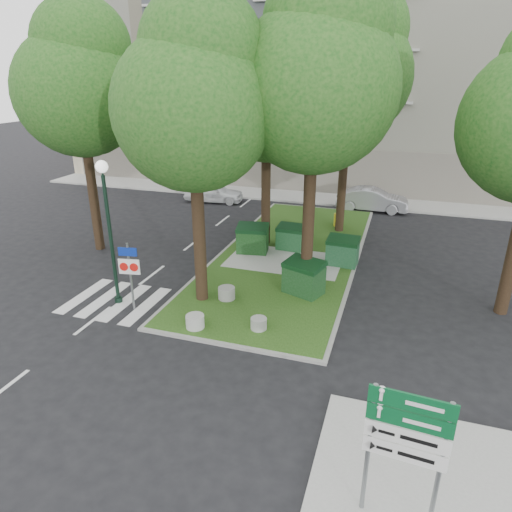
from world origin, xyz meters
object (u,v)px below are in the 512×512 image
at_px(street_lamp, 108,217).
at_px(litter_bin, 337,220).
at_px(dumpster_c, 304,277).
at_px(bollard_left, 195,321).
at_px(tree_median_far, 353,64).
at_px(directional_sign, 406,439).
at_px(tree_median_near_right, 318,72).
at_px(tree_median_mid, 269,96).
at_px(bollard_mid, 227,293).
at_px(traffic_sign_pole, 130,268).
at_px(car_white, 214,192).
at_px(dumpster_d, 343,251).
at_px(dumpster_a, 253,239).
at_px(dumpster_b, 291,237).
at_px(car_silver, 372,199).
at_px(tree_median_near_left, 196,95).
at_px(tree_street_left, 80,80).
at_px(bollard_right, 259,323).

bearing_deg(street_lamp, litter_bin, 60.27).
height_order(dumpster_c, bollard_left, dumpster_c).
relative_size(tree_median_far, directional_sign, 4.11).
relative_size(tree_median_near_right, tree_median_mid, 1.15).
bearing_deg(litter_bin, bollard_mid, -104.61).
xyz_separation_m(traffic_sign_pole, car_white, (-2.99, 14.49, -0.98)).
relative_size(dumpster_d, traffic_sign_pole, 0.55).
bearing_deg(tree_median_near_right, dumpster_a, 137.40).
bearing_deg(tree_median_mid, dumpster_d, -23.13).
distance_m(dumpster_b, traffic_sign_pole, 8.43).
distance_m(tree_median_near_right, car_silver, 14.30).
distance_m(dumpster_b, car_white, 9.98).
relative_size(dumpster_c, directional_sign, 0.59).
relative_size(tree_median_near_left, traffic_sign_pole, 4.14).
relative_size(tree_median_near_right, bollard_mid, 18.25).
xyz_separation_m(bollard_left, street_lamp, (-3.60, 0.96, 2.97)).
relative_size(tree_median_far, bollard_mid, 18.99).
height_order(dumpster_c, directional_sign, directional_sign).
bearing_deg(tree_median_far, tree_median_mid, -136.85).
distance_m(tree_median_near_left, tree_median_far, 10.24).
distance_m(dumpster_d, traffic_sign_pole, 9.11).
bearing_deg(litter_bin, tree_median_mid, -128.34).
distance_m(tree_median_near_left, bollard_mid, 7.02).
relative_size(tree_median_mid, tree_median_far, 0.84).
relative_size(tree_median_near_right, tree_median_far, 0.96).
relative_size(directional_sign, car_white, 0.76).
bearing_deg(car_silver, tree_median_near_left, 160.19).
xyz_separation_m(dumpster_c, street_lamp, (-6.44, -2.65, 2.55)).
height_order(dumpster_a, bollard_mid, dumpster_a).
bearing_deg(bollard_left, tree_median_far, 74.82).
height_order(tree_median_near_left, tree_median_mid, tree_median_near_left).
distance_m(tree_median_near_right, bollard_mid, 8.30).
bearing_deg(street_lamp, traffic_sign_pole, -19.33).
bearing_deg(tree_street_left, car_white, 79.21).
height_order(tree_median_mid, bollard_left, tree_median_mid).
relative_size(litter_bin, car_white, 0.18).
relative_size(tree_median_far, bollard_right, 22.33).
relative_size(dumpster_b, litter_bin, 1.92).
distance_m(traffic_sign_pole, directional_sign, 11.01).
distance_m(tree_median_near_left, tree_street_left, 7.83).
distance_m(tree_median_near_left, street_lamp, 5.14).
xyz_separation_m(tree_median_near_left, street_lamp, (-3.03, -1.10, -4.00)).
distance_m(dumpster_c, traffic_sign_pole, 6.38).
height_order(dumpster_a, bollard_left, dumpster_a).
xyz_separation_m(dumpster_b, bollard_right, (0.78, -7.46, -0.38)).
bearing_deg(bollard_mid, tree_median_near_right, 33.79).
bearing_deg(tree_street_left, tree_median_near_right, -8.13).
relative_size(dumpster_d, street_lamp, 0.27).
bearing_deg(car_silver, street_lamp, 151.83).
bearing_deg(tree_median_mid, traffic_sign_pole, -108.79).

